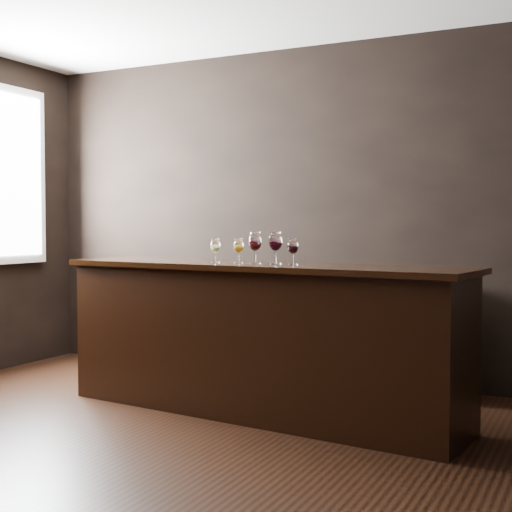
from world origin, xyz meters
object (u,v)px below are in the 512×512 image
at_px(back_bar_shelf, 300,331).
at_px(glass_amber, 239,246).
at_px(glass_red_b, 276,242).
at_px(glass_red_c, 293,247).
at_px(glass_white, 215,246).
at_px(bar_counter, 258,342).
at_px(glass_red_a, 255,242).

bearing_deg(back_bar_shelf, glass_amber, -92.15).
relative_size(glass_red_b, glass_red_c, 1.23).
relative_size(glass_white, glass_red_c, 0.96).
distance_m(glass_white, glass_amber, 0.17).
xyz_separation_m(back_bar_shelf, glass_red_b, (0.25, -1.03, 0.75)).
bearing_deg(glass_amber, bar_counter, -5.17).
xyz_separation_m(glass_amber, glass_red_a, (0.15, -0.04, 0.03)).
bearing_deg(glass_red_a, glass_white, 177.83).
bearing_deg(glass_red_b, glass_red_c, -11.53).
distance_m(glass_amber, glass_red_a, 0.15).
bearing_deg(glass_amber, glass_white, -171.12).
xyz_separation_m(bar_counter, glass_amber, (-0.16, 0.01, 0.65)).
distance_m(glass_amber, glass_red_b, 0.29).
bearing_deg(back_bar_shelf, bar_counter, -83.31).
bearing_deg(back_bar_shelf, glass_white, -101.20).
relative_size(glass_amber, glass_red_c, 0.97).
relative_size(bar_counter, glass_amber, 16.79).
xyz_separation_m(glass_white, glass_amber, (0.17, 0.03, 0.00)).
bearing_deg(glass_red_b, glass_red_a, -168.14).
bearing_deg(glass_red_c, glass_white, 178.93).
distance_m(bar_counter, glass_red_c, 0.71).
xyz_separation_m(glass_amber, glass_red_c, (0.43, -0.04, 0.00)).
bearing_deg(bar_counter, glass_white, -171.46).
bearing_deg(back_bar_shelf, glass_red_b, -76.46).
relative_size(bar_counter, glass_red_b, 13.31).
bearing_deg(glass_red_a, glass_red_c, 0.17).
xyz_separation_m(glass_white, glass_red_b, (0.46, 0.02, 0.03)).
bearing_deg(glass_amber, glass_red_b, -1.82).
relative_size(glass_amber, glass_red_b, 0.79).
xyz_separation_m(bar_counter, glass_red_c, (0.27, -0.02, 0.65)).
bearing_deg(glass_red_c, back_bar_shelf, 110.11).
relative_size(bar_counter, glass_red_c, 16.35).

